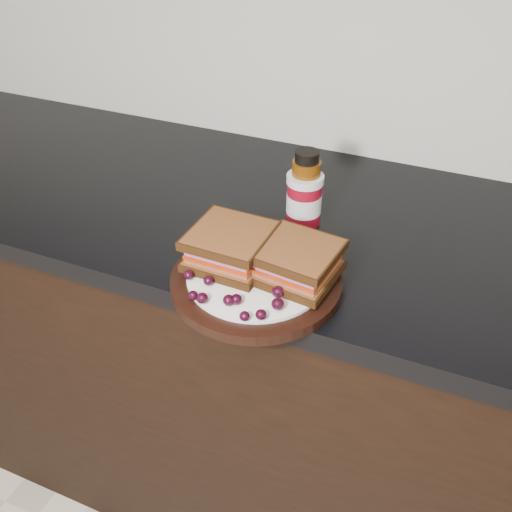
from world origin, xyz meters
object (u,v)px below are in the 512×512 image
(condiment_jar, at_px, (304,199))
(sandwich_left, at_px, (230,246))
(oil_bottle, at_px, (305,188))
(plate, at_px, (256,281))

(condiment_jar, bearing_deg, sandwich_left, -107.45)
(sandwich_left, height_order, oil_bottle, oil_bottle)
(sandwich_left, bearing_deg, oil_bottle, 74.53)
(plate, xyz_separation_m, condiment_jar, (0.01, 0.21, 0.04))
(oil_bottle, bearing_deg, sandwich_left, -107.08)
(plate, height_order, sandwich_left, sandwich_left)
(sandwich_left, distance_m, condiment_jar, 0.20)
(plate, bearing_deg, sandwich_left, 162.09)
(plate, relative_size, sandwich_left, 2.19)
(plate, distance_m, sandwich_left, 0.07)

